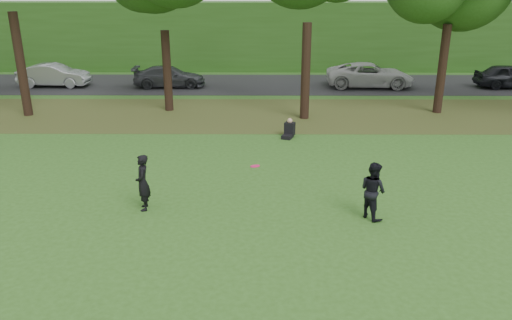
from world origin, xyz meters
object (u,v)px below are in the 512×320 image
at_px(frisbee, 255,166).
at_px(seated_person, 289,130).
at_px(player_left, 143,183).
at_px(player_right, 373,190).

xyz_separation_m(frisbee, seated_person, (1.42, 7.87, -1.26)).
bearing_deg(seated_person, frisbee, -78.66).
relative_size(player_left, seated_person, 2.05).
bearing_deg(player_right, seated_person, -17.80).
relative_size(player_left, frisbee, 4.92).
xyz_separation_m(player_left, seated_person, (4.73, 7.37, -0.54)).
bearing_deg(player_left, frisbee, 70.86).
relative_size(frisbee, seated_person, 0.42).
xyz_separation_m(player_left, player_right, (6.66, -0.51, -0.01)).
height_order(player_right, seated_person, player_right).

